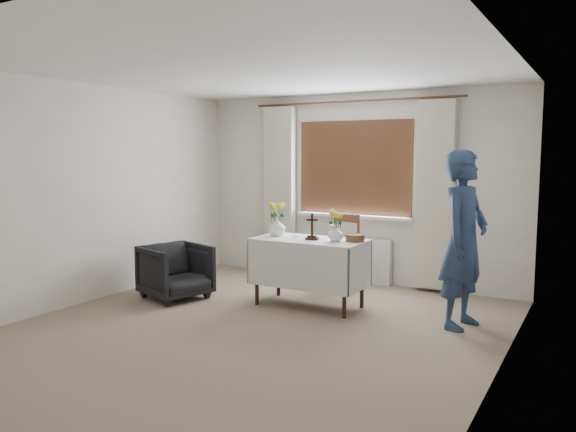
% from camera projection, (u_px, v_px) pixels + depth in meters
% --- Properties ---
extents(ground, '(5.00, 5.00, 0.00)m').
position_uv_depth(ground, '(252.00, 330.00, 5.44)').
color(ground, gray).
rests_on(ground, ground).
extents(altar_table, '(1.24, 0.64, 0.76)m').
position_uv_depth(altar_table, '(309.00, 273.00, 6.28)').
color(altar_table, silver).
rests_on(altar_table, ground).
extents(wooden_chair, '(0.53, 0.53, 0.96)m').
position_uv_depth(wooden_chair, '(337.00, 252.00, 7.05)').
color(wooden_chair, '#56351D').
rests_on(wooden_chair, ground).
extents(armchair, '(0.88, 0.87, 0.64)m').
position_uv_depth(armchair, '(176.00, 271.00, 6.62)').
color(armchair, black).
rests_on(armchair, ground).
extents(person, '(0.53, 0.71, 1.75)m').
position_uv_depth(person, '(464.00, 240.00, 5.47)').
color(person, navy).
rests_on(person, ground).
extents(radiator, '(1.10, 0.10, 0.60)m').
position_uv_depth(radiator, '(351.00, 259.00, 7.50)').
color(radiator, silver).
rests_on(radiator, ground).
extents(wooden_cross, '(0.16, 0.13, 0.30)m').
position_uv_depth(wooden_cross, '(312.00, 226.00, 6.18)').
color(wooden_cross, black).
rests_on(wooden_cross, altar_table).
extents(candlestick_left, '(0.09, 0.09, 0.30)m').
position_uv_depth(candlestick_left, '(294.00, 224.00, 6.32)').
color(candlestick_left, white).
rests_on(candlestick_left, altar_table).
extents(candlestick_right, '(0.13, 0.13, 0.36)m').
position_uv_depth(candlestick_right, '(332.00, 225.00, 6.08)').
color(candlestick_right, white).
rests_on(candlestick_right, altar_table).
extents(flower_vase_left, '(0.25, 0.25, 0.21)m').
position_uv_depth(flower_vase_left, '(277.00, 227.00, 6.47)').
color(flower_vase_left, silver).
rests_on(flower_vase_left, altar_table).
extents(flower_vase_right, '(0.19, 0.19, 0.18)m').
position_uv_depth(flower_vase_right, '(335.00, 233.00, 6.06)').
color(flower_vase_right, silver).
rests_on(flower_vase_right, altar_table).
extents(wicker_basket, '(0.25, 0.25, 0.08)m').
position_uv_depth(wicker_basket, '(355.00, 238.00, 6.07)').
color(wicker_basket, brown).
rests_on(wicker_basket, altar_table).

